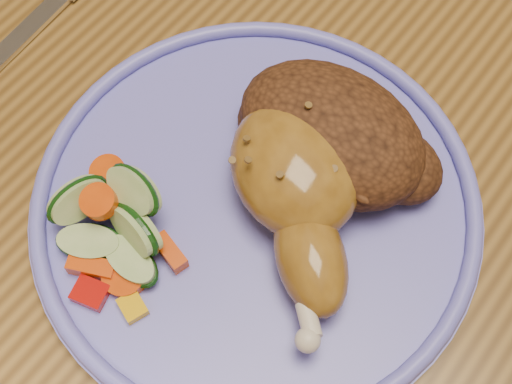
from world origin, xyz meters
TOP-DOWN VIEW (x-y plane):
  - ground at (0.00, 0.00)m, footprint 4.00×4.00m
  - dining_table at (0.00, 0.00)m, footprint 0.90×1.40m
  - plate at (-0.05, -0.14)m, footprint 0.27×0.27m
  - plate_rim at (-0.05, -0.14)m, footprint 0.27×0.27m
  - chicken_leg at (-0.03, -0.13)m, footprint 0.14×0.14m
  - rice_pilaf at (-0.03, -0.09)m, footprint 0.13×0.09m
  - vegetable_pile at (-0.10, -0.21)m, footprint 0.09×0.09m
  - fork at (-0.26, -0.13)m, footprint 0.03×0.17m

SIDE VIEW (x-z plane):
  - ground at x=0.00m, z-range 0.00..0.00m
  - dining_table at x=0.00m, z-range 0.29..1.04m
  - fork at x=-0.26m, z-range 0.75..0.76m
  - plate at x=-0.05m, z-range 0.75..0.76m
  - plate_rim at x=-0.05m, z-range 0.76..0.77m
  - vegetable_pile at x=-0.10m, z-range 0.75..0.80m
  - rice_pilaf at x=-0.03m, z-range 0.76..0.81m
  - chicken_leg at x=-0.03m, z-range 0.76..0.81m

